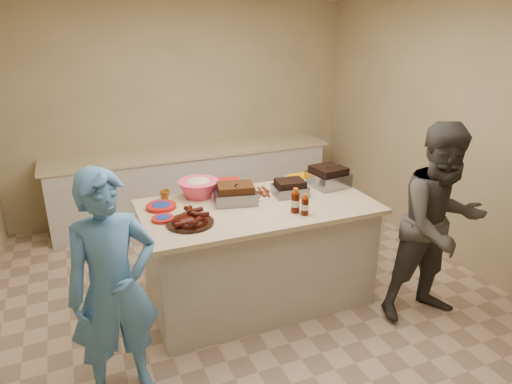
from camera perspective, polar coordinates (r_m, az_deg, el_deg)
name	(u,v)px	position (r m, az deg, el deg)	size (l,w,h in m)	color
room	(260,303)	(4.32, 0.48, -13.76)	(4.50, 5.00, 2.70)	tan
back_counter	(193,184)	(5.99, -7.89, 1.03)	(3.60, 0.64, 0.90)	beige
island	(258,298)	(4.39, 0.26, -13.16)	(2.01, 1.06, 0.95)	beige
rib_platter	(190,224)	(3.61, -8.23, -3.97)	(0.38, 0.38, 0.15)	#3C0A05
pulled_pork_tray	(236,202)	(3.99, -2.56, -1.32)	(0.36, 0.27, 0.11)	#47230F
brisket_tray	(290,195)	(4.17, 4.25, -0.35)	(0.29, 0.24, 0.09)	black
roasting_pan	(328,186)	(4.45, 8.93, 0.79)	(0.33, 0.33, 0.13)	gray
coleslaw_bowl	(199,196)	(4.16, -7.14, -0.54)	(0.37, 0.37, 0.25)	#F73F63
sausage_plate	(255,196)	(4.14, -0.16, -0.45)	(0.31, 0.31, 0.05)	silver
mac_cheese_dish	(301,182)	(4.53, 5.65, 1.30)	(0.26, 0.19, 0.07)	#EF9803
bbq_bottle_a	(305,215)	(3.76, 6.10, -2.84)	(0.06, 0.06, 0.18)	#3B0E02
bbq_bottle_b	(295,212)	(3.80, 4.90, -2.53)	(0.07, 0.07, 0.21)	#3B0E02
mustard_bottle	(242,203)	(3.98, -1.80, -1.38)	(0.05, 0.05, 0.13)	yellow
sauce_bowl	(237,198)	(4.08, -2.37, -0.80)	(0.15, 0.05, 0.15)	silver
plate_stack_large	(161,208)	(3.95, -11.75, -1.98)	(0.25, 0.25, 0.03)	#A71611
plate_stack_small	(163,220)	(3.71, -11.54, -3.47)	(0.18, 0.18, 0.03)	#A71611
plastic_cup	(165,200)	(4.13, -11.30, -0.93)	(0.09, 0.09, 0.09)	brown
basket_stack	(228,191)	(4.27, -3.48, 0.16)	(0.22, 0.16, 0.11)	#A71611
guest_gray	(426,312)	(4.48, 20.50, -13.89)	(0.84, 1.72, 0.65)	#494741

